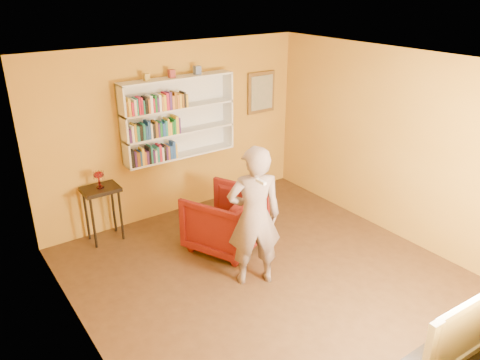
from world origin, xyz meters
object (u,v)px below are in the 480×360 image
bookshelf (177,117)px  console_table (101,197)px  person (254,217)px  armchair (225,220)px  television (457,323)px  ruby_lustre (99,176)px

bookshelf → console_table: size_ratio=2.17×
bookshelf → person: 2.35m
armchair → person: (-0.16, -0.89, 0.47)m
bookshelf → television: 4.73m
television → armchair: bearing=95.9°
television → bookshelf: bearing=94.4°
console_table → television: bearing=-71.4°
armchair → television: size_ratio=0.83×
bookshelf → armchair: bookshelf is taller
person → television: size_ratio=1.59×
console_table → person: person is taller
ruby_lustre → television: 4.75m
console_table → armchair: bearing=-42.1°
bookshelf → person: bearing=-95.0°
bookshelf → television: (0.16, -4.66, -0.78)m
ruby_lustre → armchair: ruby_lustre is taller
console_table → television: 4.75m
bookshelf → armchair: 1.78m
bookshelf → television: size_ratio=1.58×
ruby_lustre → person: size_ratio=0.13×
armchair → person: person is taller
ruby_lustre → armchair: 1.86m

